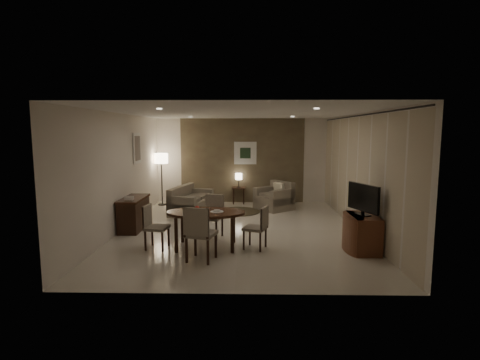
{
  "coord_description": "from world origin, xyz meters",
  "views": [
    {
      "loc": [
        0.19,
        -8.54,
        2.29
      ],
      "look_at": [
        0.0,
        0.2,
        1.15
      ],
      "focal_mm": 28.0,
      "sensor_mm": 36.0,
      "label": 1
    }
  ],
  "objects_px": {
    "console_desk": "(134,214)",
    "chair_left": "(157,227)",
    "armchair": "(274,196)",
    "sofa": "(191,200)",
    "chair_far": "(211,217)",
    "chair_near": "(201,233)",
    "tv_cabinet": "(363,233)",
    "dining_table": "(206,230)",
    "side_table": "(239,195)",
    "chair_right": "(255,228)",
    "floor_lamp": "(162,179)"
  },
  "relations": [
    {
      "from": "tv_cabinet",
      "to": "side_table",
      "type": "bearing_deg",
      "value": 117.85
    },
    {
      "from": "floor_lamp",
      "to": "chair_left",
      "type": "bearing_deg",
      "value": -78.35
    },
    {
      "from": "console_desk",
      "to": "armchair",
      "type": "relative_size",
      "value": 1.31
    },
    {
      "from": "dining_table",
      "to": "chair_far",
      "type": "bearing_deg",
      "value": 87.22
    },
    {
      "from": "chair_right",
      "to": "armchair",
      "type": "bearing_deg",
      "value": -168.75
    },
    {
      "from": "chair_near",
      "to": "side_table",
      "type": "bearing_deg",
      "value": -80.9
    },
    {
      "from": "dining_table",
      "to": "chair_left",
      "type": "height_order",
      "value": "chair_left"
    },
    {
      "from": "chair_far",
      "to": "floor_lamp",
      "type": "distance_m",
      "value": 4.08
    },
    {
      "from": "chair_far",
      "to": "chair_near",
      "type": "bearing_deg",
      "value": -75.2
    },
    {
      "from": "side_table",
      "to": "floor_lamp",
      "type": "xyz_separation_m",
      "value": [
        -2.39,
        -0.31,
        0.55
      ]
    },
    {
      "from": "chair_far",
      "to": "sofa",
      "type": "bearing_deg",
      "value": 124.14
    },
    {
      "from": "sofa",
      "to": "floor_lamp",
      "type": "relative_size",
      "value": 0.98
    },
    {
      "from": "console_desk",
      "to": "chair_left",
      "type": "relative_size",
      "value": 1.4
    },
    {
      "from": "sofa",
      "to": "armchair",
      "type": "relative_size",
      "value": 1.74
    },
    {
      "from": "chair_near",
      "to": "armchair",
      "type": "distance_m",
      "value": 4.71
    },
    {
      "from": "console_desk",
      "to": "tv_cabinet",
      "type": "relative_size",
      "value": 1.33
    },
    {
      "from": "sofa",
      "to": "chair_near",
      "type": "bearing_deg",
      "value": -155.32
    },
    {
      "from": "floor_lamp",
      "to": "dining_table",
      "type": "bearing_deg",
      "value": -66.57
    },
    {
      "from": "chair_far",
      "to": "armchair",
      "type": "bearing_deg",
      "value": 78.75
    },
    {
      "from": "armchair",
      "to": "side_table",
      "type": "distance_m",
      "value": 1.41
    },
    {
      "from": "console_desk",
      "to": "armchair",
      "type": "bearing_deg",
      "value": 34.1
    },
    {
      "from": "armchair",
      "to": "sofa",
      "type": "bearing_deg",
      "value": -116.16
    },
    {
      "from": "chair_right",
      "to": "side_table",
      "type": "height_order",
      "value": "chair_right"
    },
    {
      "from": "console_desk",
      "to": "chair_near",
      "type": "xyz_separation_m",
      "value": [
        1.85,
        -2.1,
        0.12
      ]
    },
    {
      "from": "chair_near",
      "to": "armchair",
      "type": "height_order",
      "value": "chair_near"
    },
    {
      "from": "dining_table",
      "to": "chair_left",
      "type": "bearing_deg",
      "value": -174.57
    },
    {
      "from": "console_desk",
      "to": "floor_lamp",
      "type": "height_order",
      "value": "floor_lamp"
    },
    {
      "from": "chair_left",
      "to": "sofa",
      "type": "relative_size",
      "value": 0.54
    },
    {
      "from": "chair_right",
      "to": "console_desk",
      "type": "bearing_deg",
      "value": -95.8
    },
    {
      "from": "chair_right",
      "to": "chair_near",
      "type": "bearing_deg",
      "value": -33.44
    },
    {
      "from": "sofa",
      "to": "armchair",
      "type": "height_order",
      "value": "armchair"
    },
    {
      "from": "dining_table",
      "to": "sofa",
      "type": "height_order",
      "value": "sofa"
    },
    {
      "from": "chair_right",
      "to": "armchair",
      "type": "height_order",
      "value": "chair_right"
    },
    {
      "from": "tv_cabinet",
      "to": "chair_left",
      "type": "relative_size",
      "value": 1.05
    },
    {
      "from": "chair_left",
      "to": "floor_lamp",
      "type": "xyz_separation_m",
      "value": [
        -0.9,
        4.38,
        0.38
      ]
    },
    {
      "from": "sofa",
      "to": "tv_cabinet",
      "type": "bearing_deg",
      "value": -117.64
    },
    {
      "from": "chair_right",
      "to": "sofa",
      "type": "bearing_deg",
      "value": -131.11
    },
    {
      "from": "sofa",
      "to": "side_table",
      "type": "relative_size",
      "value": 3.06
    },
    {
      "from": "dining_table",
      "to": "chair_left",
      "type": "xyz_separation_m",
      "value": [
        -0.96,
        -0.09,
        0.07
      ]
    },
    {
      "from": "tv_cabinet",
      "to": "chair_right",
      "type": "relative_size",
      "value": 1.07
    },
    {
      "from": "tv_cabinet",
      "to": "chair_far",
      "type": "bearing_deg",
      "value": 164.36
    },
    {
      "from": "tv_cabinet",
      "to": "chair_left",
      "type": "bearing_deg",
      "value": 179.24
    },
    {
      "from": "tv_cabinet",
      "to": "console_desk",
      "type": "bearing_deg",
      "value": 162.95
    },
    {
      "from": "dining_table",
      "to": "console_desk",
      "type": "bearing_deg",
      "value": 143.82
    },
    {
      "from": "chair_near",
      "to": "console_desk",
      "type": "bearing_deg",
      "value": -33.89
    },
    {
      "from": "tv_cabinet",
      "to": "side_table",
      "type": "height_order",
      "value": "tv_cabinet"
    },
    {
      "from": "chair_left",
      "to": "chair_far",
      "type": "bearing_deg",
      "value": -43.48
    },
    {
      "from": "sofa",
      "to": "chair_far",
      "type": "bearing_deg",
      "value": -148.49
    },
    {
      "from": "chair_right",
      "to": "floor_lamp",
      "type": "height_order",
      "value": "floor_lamp"
    },
    {
      "from": "side_table",
      "to": "armchair",
      "type": "bearing_deg",
      "value": -40.81
    }
  ]
}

